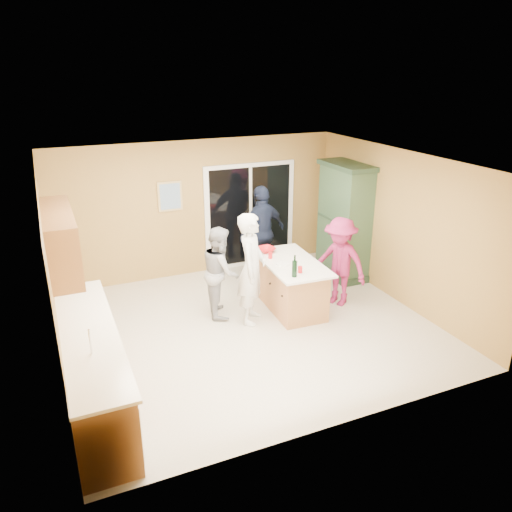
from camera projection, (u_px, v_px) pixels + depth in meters
name	position (u px, v px, depth m)	size (l,w,h in m)	color
floor	(250.00, 327.00, 7.87)	(5.50, 5.50, 0.00)	beige
ceiling	(249.00, 163.00, 6.93)	(5.50, 5.00, 0.10)	white
wall_back	(199.00, 208.00, 9.54)	(5.50, 0.10, 2.60)	tan
wall_front	(341.00, 326.00, 5.26)	(5.50, 0.10, 2.60)	tan
wall_left	(51.00, 280.00, 6.38)	(0.10, 5.00, 2.60)	tan
wall_right	(399.00, 228.00, 8.42)	(0.10, 5.00, 2.60)	tan
left_cabinet_run	(93.00, 374.00, 5.89)	(0.65, 3.05, 1.24)	#B57546
upper_cabinets	(61.00, 241.00, 6.06)	(0.35, 1.60, 0.75)	#B57546
sliding_door	(250.00, 215.00, 9.99)	(1.90, 0.07, 2.10)	white
framed_picture	(170.00, 196.00, 9.21)	(0.46, 0.04, 0.56)	tan
kitchen_island	(291.00, 286.00, 8.37)	(0.95, 1.64, 0.84)	#B57546
green_hutch	(344.00, 222.00, 9.48)	(0.63, 1.20, 2.20)	#223826
woman_white	(252.00, 269.00, 7.77)	(0.66, 0.43, 1.80)	silver
woman_grey	(221.00, 271.00, 8.07)	(0.73, 0.57, 1.49)	#949496
woman_navy	(262.00, 232.00, 9.44)	(1.06, 0.44, 1.81)	#191D37
woman_magenta	(340.00, 262.00, 8.40)	(0.99, 0.57, 1.54)	#911F4B
serving_bowl	(266.00, 250.00, 8.63)	(0.31, 0.31, 0.08)	red
tulip_vase	(74.00, 274.00, 7.00)	(0.20, 0.13, 0.37)	#A02910
tumbler_near	(270.00, 255.00, 8.34)	(0.07, 0.07, 0.10)	red
tumbler_far	(300.00, 270.00, 7.76)	(0.07, 0.07, 0.10)	red
wine_bottle	(295.00, 268.00, 7.59)	(0.08, 0.08, 0.35)	black
white_plate	(283.00, 264.00, 8.10)	(0.22, 0.22, 0.01)	white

